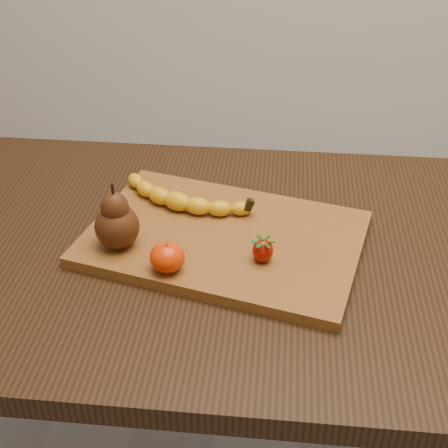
# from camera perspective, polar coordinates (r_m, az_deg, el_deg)

# --- Properties ---
(table) EXTENTS (1.00, 0.70, 0.76)m
(table) POSITION_cam_1_polar(r_m,az_deg,el_deg) (1.12, -2.31, -5.79)
(table) COLOR black
(table) RESTS_ON ground
(cutting_board) EXTENTS (0.51, 0.40, 0.02)m
(cutting_board) POSITION_cam_1_polar(r_m,az_deg,el_deg) (1.05, 0.00, -1.35)
(cutting_board) COLOR brown
(cutting_board) RESTS_ON table
(banana) EXTENTS (0.22, 0.13, 0.03)m
(banana) POSITION_cam_1_polar(r_m,az_deg,el_deg) (1.10, -4.28, 2.08)
(banana) COLOR #EEAE0B
(banana) RESTS_ON cutting_board
(pear) EXTENTS (0.09, 0.09, 0.11)m
(pear) POSITION_cam_1_polar(r_m,az_deg,el_deg) (1.00, -9.86, 0.74)
(pear) COLOR #44200B
(pear) RESTS_ON cutting_board
(mandarin) EXTENTS (0.07, 0.07, 0.05)m
(mandarin) POSITION_cam_1_polar(r_m,az_deg,el_deg) (0.96, -5.20, -3.05)
(mandarin) COLOR red
(mandarin) RESTS_ON cutting_board
(strawberry) EXTENTS (0.03, 0.03, 0.04)m
(strawberry) POSITION_cam_1_polar(r_m,az_deg,el_deg) (0.98, 3.57, -2.36)
(strawberry) COLOR #950E04
(strawberry) RESTS_ON cutting_board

